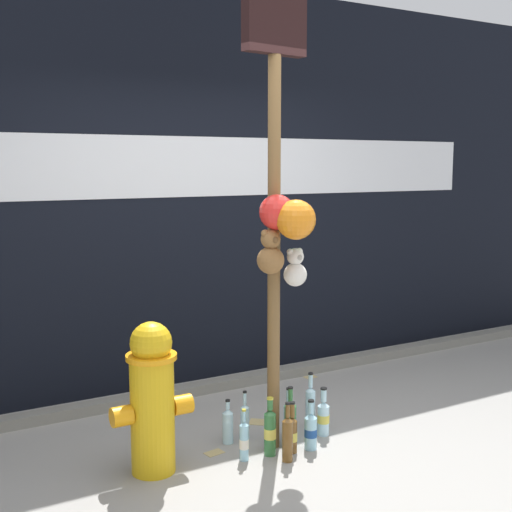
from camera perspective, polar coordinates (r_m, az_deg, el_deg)
The scene contains 20 objects.
ground_plane at distance 4.33m, azimuth 4.78°, elevation -16.85°, with size 14.00×14.00×0.00m, color gray.
building_wall at distance 5.55m, azimuth -5.98°, elevation 5.87°, with size 10.00×0.21×3.24m.
curb_strip at distance 5.47m, azimuth -3.99°, elevation -11.01°, with size 8.00×0.12×0.08m, color slate.
memorial_post at distance 4.06m, azimuth 2.22°, elevation 5.21°, with size 0.45×0.40×2.81m.
fire_hydrant at distance 4.04m, azimuth -8.83°, elevation -11.78°, with size 0.49×0.30×0.91m.
bottle_0 at distance 4.63m, azimuth 5.75°, elevation -13.42°, with size 0.08×0.08×0.33m.
bottle_1 at distance 4.46m, azimuth 2.95°, elevation -13.89°, with size 0.08×0.08×0.39m.
bottle_2 at distance 4.73m, azimuth 4.64°, elevation -12.58°, with size 0.07×0.07×0.39m.
bottle_3 at distance 4.31m, azimuth 1.20°, elevation -14.66°, with size 0.08×0.08×0.37m.
bottle_4 at distance 4.42m, azimuth 4.68°, elevation -14.53°, with size 0.08×0.08×0.33m.
bottle_5 at distance 4.24m, azimuth 2.70°, elevation -15.18°, with size 0.07×0.07×0.37m.
bottle_6 at distance 4.26m, azimuth -1.02°, elevation -15.42°, with size 0.06×0.06×0.33m.
bottle_7 at distance 4.36m, azimuth 3.09°, elevation -14.81°, with size 0.07×0.07×0.33m.
bottle_8 at distance 4.59m, azimuth 2.78°, elevation -13.57°, with size 0.07×0.07×0.34m.
bottle_9 at distance 4.54m, azimuth -0.96°, elevation -13.82°, with size 0.06×0.06×0.33m.
bottle_10 at distance 4.50m, azimuth -2.41°, elevation -14.17°, with size 0.07×0.07×0.29m.
litter_0 at distance 4.86m, azimuth 0.28°, elevation -13.92°, with size 0.14×0.11×0.01m, color tan.
litter_1 at distance 4.40m, azimuth -3.58°, elevation -16.34°, with size 0.12×0.08×0.01m, color tan.
litter_2 at distance 6.42m, azimuth 10.17°, elevation -8.59°, with size 0.13×0.09×0.01m, color #8C99B2.
litter_3 at distance 5.83m, azimuth 4.64°, elevation -10.20°, with size 0.11×0.07×0.01m, color tan.
Camera 1 is at (-2.26, -3.22, 1.81)m, focal length 47.04 mm.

